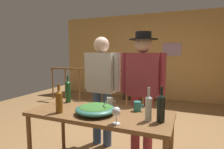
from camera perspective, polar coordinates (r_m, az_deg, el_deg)
ground_plane at (r=3.20m, az=2.25°, el=-19.71°), size 8.14×8.14×0.00m
back_wall at (r=5.91m, az=12.88°, el=5.34°), size 6.22×0.10×2.60m
framed_picture at (r=5.79m, az=17.77°, el=7.30°), size 0.52×0.03×0.37m
stair_railing at (r=5.00m, az=-1.05°, el=-2.39°), size 2.95×0.10×1.03m
tv_console at (r=5.77m, az=8.22°, el=-5.28°), size 0.90×0.40×0.47m
flat_screen_tv at (r=5.66m, az=8.23°, el=-0.81°), size 0.49×0.12×0.37m
serving_table at (r=2.15m, az=-3.65°, el=-13.18°), size 1.57×0.69×0.77m
salad_bowl at (r=2.05m, az=-5.04°, el=-10.39°), size 0.43×0.43×0.22m
wine_glass at (r=1.75m, az=1.34°, el=-11.47°), size 0.08×0.08×0.16m
wine_bottle_amber at (r=2.13m, az=-15.86°, el=-7.74°), size 0.08×0.08×0.32m
wine_bottle_clear at (r=1.84m, az=11.09°, el=-9.83°), size 0.06×0.06×0.33m
wine_bottle_dark at (r=1.84m, az=14.73°, el=-9.65°), size 0.08×0.08×0.34m
wine_bottle_green at (r=2.54m, az=-13.30°, el=-4.91°), size 0.07×0.07×0.36m
mug_teal at (r=2.15m, az=7.79°, el=-9.57°), size 0.12×0.08×0.11m
mug_white at (r=2.33m, az=-0.57°, el=-8.30°), size 0.11×0.07×0.10m
person_standing_left at (r=2.82m, az=-3.15°, el=-2.33°), size 0.59×0.24×1.65m
person_standing_right at (r=2.61m, az=9.29°, el=-2.20°), size 0.62×0.39×1.70m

